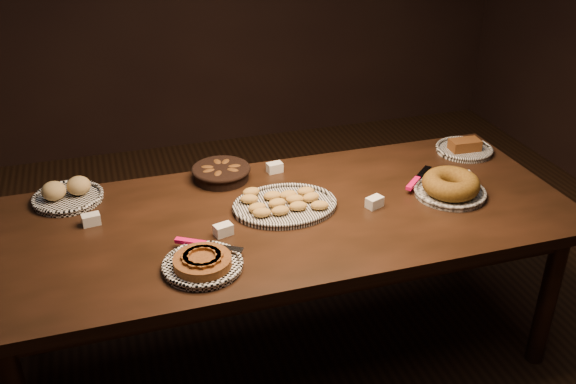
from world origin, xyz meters
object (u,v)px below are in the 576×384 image
object	(u,v)px
madeleine_platter	(284,204)
bundt_cake_plate	(450,186)
buffet_table	(285,229)
apple_tart_plate	(203,263)

from	to	relation	value
madeleine_platter	bundt_cake_plate	bearing A→B (deg)	-5.45
madeleine_platter	bundt_cake_plate	size ratio (longest dim) A/B	1.09
buffet_table	apple_tart_plate	distance (m)	0.50
apple_tart_plate	madeleine_platter	world-z (taller)	apple_tart_plate
buffet_table	bundt_cake_plate	size ratio (longest dim) A/B	6.00
apple_tart_plate	bundt_cake_plate	bearing A→B (deg)	-7.96
buffet_table	apple_tart_plate	world-z (taller)	apple_tart_plate
buffet_table	apple_tart_plate	bearing A→B (deg)	-144.56
bundt_cake_plate	apple_tart_plate	bearing A→B (deg)	177.24
buffet_table	madeleine_platter	xyz separation A→B (m)	(0.01, 0.05, 0.09)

